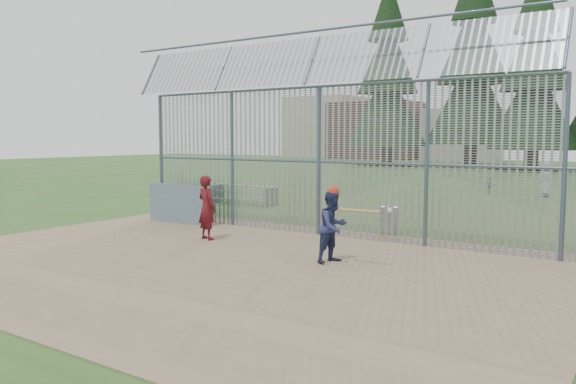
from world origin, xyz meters
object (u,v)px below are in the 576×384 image
Objects in this scene: batter at (333,227)px; onlooker at (207,208)px; trash_can at (390,220)px; bleacher at (242,194)px; dugout_wall at (180,204)px.

onlooker reaches higher than batter.
batter is at bearing -83.18° from trash_can.
onlooker is at bearing 97.64° from batter.
batter is 1.85× the size of trash_can.
dugout_wall is at bearing -72.62° from bleacher.
dugout_wall is 3.05× the size of trash_can.
trash_can is (-0.49, 4.11, -0.40)m from batter.
onlooker reaches higher than bleacher.
onlooker reaches higher than dugout_wall.
bleacher is at bearing 107.38° from dugout_wall.
bleacher is (-8.22, 7.36, -0.37)m from batter.
onlooker is (-4.02, 0.55, 0.07)m from batter.
batter is 4.16m from trash_can.
dugout_wall is at bearing -162.72° from trash_can.
bleacher is (-7.73, 3.25, 0.03)m from trash_can.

